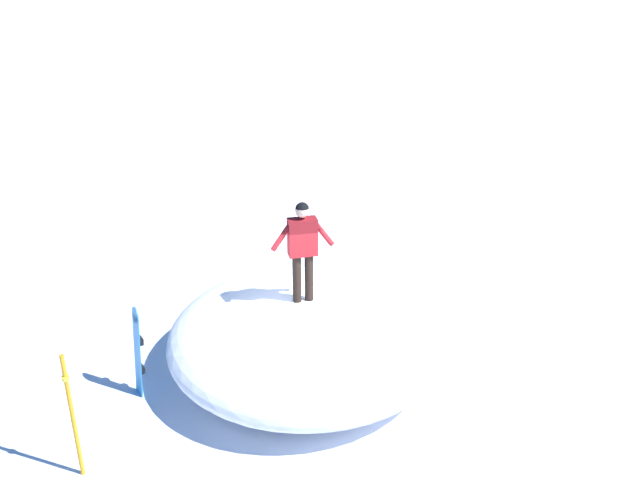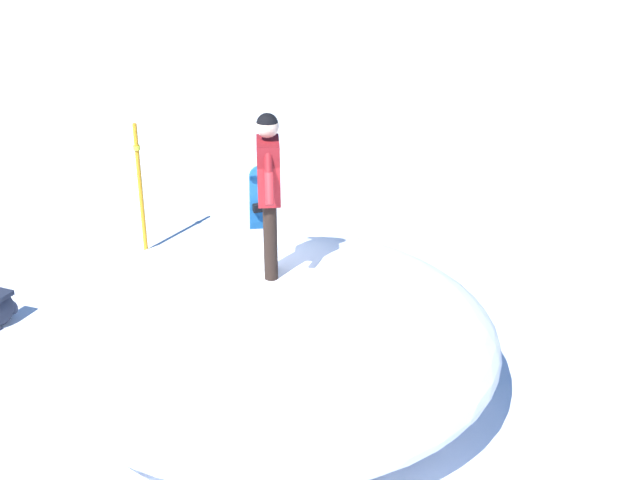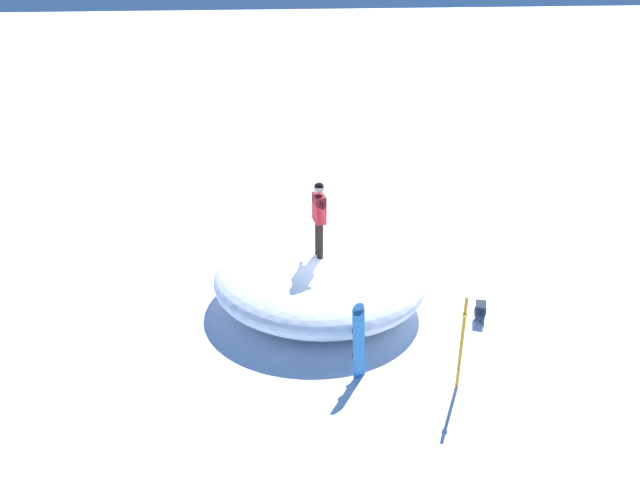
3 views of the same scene
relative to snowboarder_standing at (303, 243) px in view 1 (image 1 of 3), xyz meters
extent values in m
plane|color=white|center=(0.24, 0.39, -2.30)|extent=(240.00, 240.00, 0.00)
ellipsoid|color=white|center=(-0.11, 0.02, -1.66)|extent=(6.70, 6.71, 1.27)
cylinder|color=black|center=(-0.10, 0.00, -0.61)|extent=(0.14, 0.14, 0.82)
cylinder|color=black|center=(0.10, 0.00, -0.61)|extent=(0.14, 0.14, 0.82)
cube|color=maroon|center=(0.00, 0.00, 0.11)|extent=(0.46, 0.24, 0.61)
sphere|color=beige|center=(0.00, 0.00, 0.56)|extent=(0.22, 0.22, 0.22)
cylinder|color=maroon|center=(-0.32, -0.01, 0.16)|extent=(0.39, 0.10, 0.51)
cylinder|color=maroon|center=(0.32, 0.01, 0.16)|extent=(0.39, 0.10, 0.51)
sphere|color=black|center=(0.00, 0.00, 0.58)|extent=(0.21, 0.21, 0.21)
cube|color=#2672BF|center=(2.68, 0.23, -1.58)|extent=(0.20, 0.29, 1.42)
cylinder|color=#2672BF|center=(2.64, 0.21, -0.87)|extent=(0.13, 0.26, 0.26)
cube|color=yellow|center=(2.67, 0.22, -1.33)|extent=(0.11, 0.22, 0.34)
cube|color=black|center=(2.63, 0.21, -1.33)|extent=(0.14, 0.21, 0.11)
cube|color=black|center=(2.66, 0.22, -1.84)|extent=(0.14, 0.21, 0.11)
cylinder|color=orange|center=(3.41, 1.92, -1.34)|extent=(0.06, 0.06, 1.92)
cylinder|color=yellow|center=(3.41, 1.92, -0.72)|extent=(0.10, 0.10, 0.06)
camera|label=1|loc=(1.65, 9.56, 4.40)|focal=38.05mm
camera|label=2|loc=(-7.79, -0.24, 2.82)|focal=47.05mm
camera|label=3|loc=(11.61, -2.26, 4.71)|focal=33.30mm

